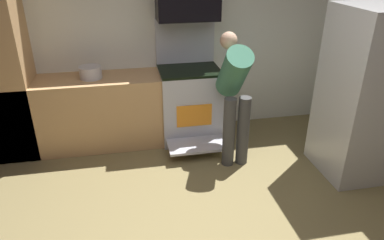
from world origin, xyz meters
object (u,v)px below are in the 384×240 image
(oven_range, at_px, (189,101))
(stock_pot, at_px, (91,72))
(person_cook, at_px, (234,90))
(microwave, at_px, (187,4))
(refrigerator, at_px, (372,95))

(oven_range, distance_m, stock_pot, 1.29)
(person_cook, height_order, stock_pot, person_cook)
(oven_range, height_order, microwave, microwave)
(stock_pot, bearing_deg, refrigerator, -21.51)
(person_cook, bearing_deg, stock_pot, 157.95)
(oven_range, relative_size, stock_pot, 5.78)
(oven_range, bearing_deg, refrigerator, -33.29)
(refrigerator, bearing_deg, stock_pot, 158.49)
(oven_range, height_order, person_cook, oven_range)
(stock_pot, bearing_deg, oven_range, -0.67)
(person_cook, distance_m, stock_pot, 1.73)
(oven_range, height_order, stock_pot, oven_range)
(refrigerator, height_order, person_cook, refrigerator)
(microwave, height_order, person_cook, microwave)
(oven_range, distance_m, person_cook, 0.83)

